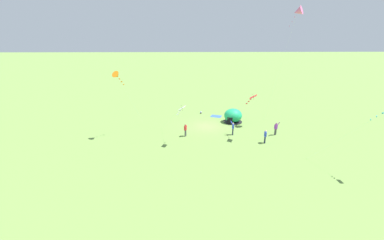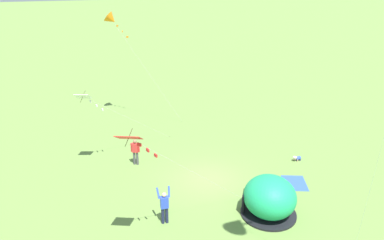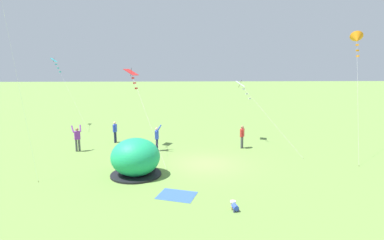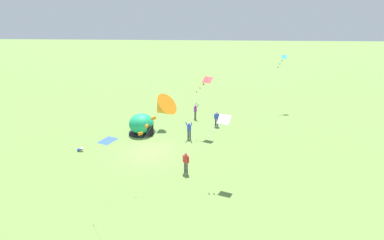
# 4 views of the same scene
# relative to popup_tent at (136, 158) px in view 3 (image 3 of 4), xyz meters

# --- Properties ---
(ground_plane) EXTENTS (300.00, 300.00, 0.00)m
(ground_plane) POSITION_rel_popup_tent_xyz_m (4.08, 1.80, -1.00)
(ground_plane) COLOR olive
(popup_tent) EXTENTS (2.81, 2.81, 2.10)m
(popup_tent) POSITION_rel_popup_tent_xyz_m (0.00, 0.00, 0.00)
(popup_tent) COLOR #1EAD6B
(popup_tent) RESTS_ON ground
(picnic_blanket) EXTENTS (2.04, 1.81, 0.01)m
(picnic_blanket) POSITION_rel_popup_tent_xyz_m (2.22, -2.91, -0.99)
(picnic_blanket) COLOR #3359A5
(picnic_blanket) RESTS_ON ground
(toddler_crawling) EXTENTS (0.31, 0.55, 0.32)m
(toddler_crawling) POSITION_rel_popup_tent_xyz_m (4.61, -4.53, -0.82)
(toddler_crawling) COLOR blue
(toddler_crawling) RESTS_ON ground
(person_flying_kite) EXTENTS (0.72, 0.64, 1.89)m
(person_flying_kite) POSITION_rel_popup_tent_xyz_m (-4.80, 5.36, 0.00)
(person_flying_kite) COLOR #4C4C51
(person_flying_kite) RESTS_ON ground
(person_with_toddler) EXTENTS (0.49, 0.68, 1.89)m
(person_with_toddler) POSITION_rel_popup_tent_xyz_m (0.91, 5.15, 0.00)
(person_with_toddler) COLOR #1E2347
(person_with_toddler) RESTS_ON ground
(person_strolling) EXTENTS (0.28, 0.59, 1.72)m
(person_strolling) POSITION_rel_popup_tent_xyz_m (-2.61, 7.94, -0.03)
(person_strolling) COLOR #1E2347
(person_strolling) RESTS_ON ground
(person_far_back) EXTENTS (0.39, 0.53, 1.72)m
(person_far_back) POSITION_rel_popup_tent_xyz_m (7.25, 5.52, -0.03)
(person_far_back) COLOR #4C4C51
(person_far_back) RESTS_ON ground
(kite_white) EXTENTS (3.55, 6.38, 5.05)m
(kite_white) POSITION_rel_popup_tent_xyz_m (7.74, 8.08, 3.50)
(kite_white) COLOR silver
(kite_white) RESTS_ON ground
(kite_orange) EXTENTS (2.82, 5.53, 8.63)m
(kite_orange) POSITION_rel_popup_tent_xyz_m (15.55, 5.56, 7.07)
(kite_orange) COLOR silver
(kite_orange) RESTS_ON ground
(kite_cyan) EXTENTS (4.65, 4.53, 7.11)m
(kite_cyan) POSITION_rel_popup_tent_xyz_m (-10.00, 16.23, 5.48)
(kite_cyan) COLOR silver
(kite_cyan) RESTS_ON ground
(kite_red) EXTENTS (3.30, 6.81, 6.00)m
(kite_red) POSITION_rel_popup_tent_xyz_m (-0.94, 6.66, 4.46)
(kite_red) COLOR silver
(kite_red) RESTS_ON ground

